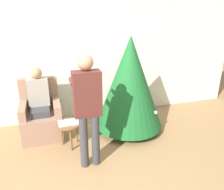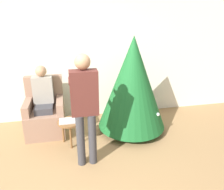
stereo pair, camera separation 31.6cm
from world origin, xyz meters
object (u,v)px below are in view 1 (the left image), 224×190
christmas_tree (130,83)px  armchair (42,117)px  side_stool (69,126)px  person_seated (39,100)px  person_standing (88,103)px

christmas_tree → armchair: 1.75m
christmas_tree → side_stool: christmas_tree is taller
armchair → person_seated: (0.00, -0.03, 0.36)m
christmas_tree → armchair: bearing=169.3°
christmas_tree → person_standing: size_ratio=1.09×
christmas_tree → side_stool: (-1.17, -0.24, -0.59)m
person_seated → christmas_tree: bearing=-9.6°
person_seated → side_stool: bearing=-49.3°
person_seated → armchair: bearing=90.0°
armchair → side_stool: armchair is taller
person_standing → person_seated: bearing=122.5°
person_standing → christmas_tree: bearing=39.8°
armchair → person_standing: size_ratio=0.63×
christmas_tree → person_seated: (-1.61, 0.27, -0.25)m
person_seated → side_stool: (0.44, -0.52, -0.34)m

